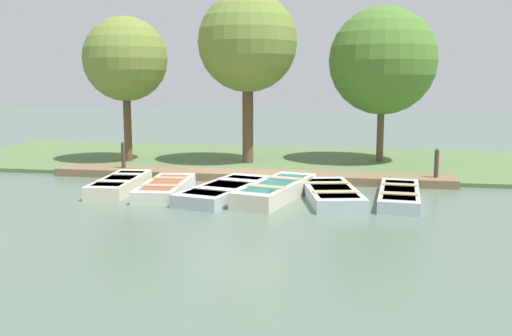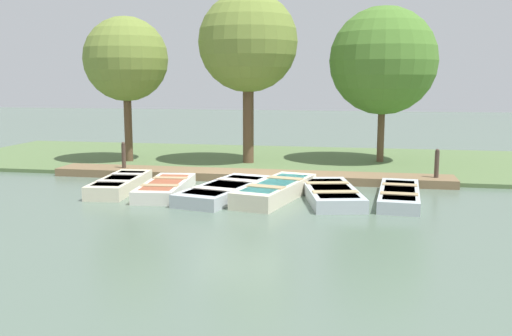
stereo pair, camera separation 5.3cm
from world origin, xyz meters
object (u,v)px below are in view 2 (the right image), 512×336
object	(u,v)px
mooring_post_far	(437,167)
park_tree_far_left	(126,60)
rowboat_5	(399,195)
park_tree_center	(383,61)
rowboat_2	(225,190)
rowboat_4	(331,193)
park_tree_left	(248,43)
rowboat_1	(165,187)
mooring_post_near	(124,158)
rowboat_0	(120,184)
rowboat_3	(276,190)

from	to	relation	value
mooring_post_far	park_tree_far_left	bearing A→B (deg)	-102.39
rowboat_5	park_tree_center	bearing A→B (deg)	-173.00
rowboat_2	rowboat_4	world-z (taller)	same
park_tree_left	park_tree_center	world-z (taller)	park_tree_left
rowboat_1	park_tree_center	xyz separation A→B (m)	(-6.40, 5.85, 3.53)
rowboat_5	mooring_post_near	distance (m)	8.84
rowboat_4	rowboat_1	bearing A→B (deg)	-102.48
rowboat_0	rowboat_1	world-z (taller)	rowboat_0
park_tree_far_left	park_tree_left	size ratio (longest dim) A/B	0.87
rowboat_5	park_tree_left	size ratio (longest dim) A/B	0.55
rowboat_1	park_tree_far_left	distance (m)	6.83
rowboat_4	park_tree_center	bearing A→B (deg)	154.83
rowboat_1	mooring_post_near	distance (m)	3.50
rowboat_3	rowboat_4	world-z (taller)	rowboat_3
rowboat_2	park_tree_center	size ratio (longest dim) A/B	0.67
park_tree_left	rowboat_3	bearing A→B (deg)	18.88
rowboat_5	park_tree_center	distance (m)	7.14
rowboat_3	rowboat_5	distance (m)	3.16
mooring_post_near	rowboat_2	bearing A→B (deg)	56.60
rowboat_5	park_tree_far_left	bearing A→B (deg)	-112.75
rowboat_1	rowboat_4	world-z (taller)	rowboat_1
rowboat_5	mooring_post_far	distance (m)	2.67
rowboat_5	rowboat_0	bearing A→B (deg)	-85.78
rowboat_1	mooring_post_near	world-z (taller)	mooring_post_near
park_tree_left	rowboat_1	bearing A→B (deg)	-12.92
rowboat_4	rowboat_5	world-z (taller)	rowboat_4
rowboat_5	park_tree_center	xyz separation A→B (m)	(-6.19, -0.33, 3.54)
rowboat_1	rowboat_4	size ratio (longest dim) A/B	0.90
rowboat_1	park_tree_left	world-z (taller)	park_tree_left
rowboat_3	mooring_post_far	world-z (taller)	mooring_post_far
mooring_post_near	rowboat_4	bearing A→B (deg)	69.40
rowboat_3	park_tree_left	world-z (taller)	park_tree_left
rowboat_4	park_tree_far_left	size ratio (longest dim) A/B	0.65
rowboat_0	mooring_post_far	xyz separation A→B (m)	(-2.41, 8.74, 0.36)
rowboat_0	rowboat_5	distance (m)	7.57
rowboat_5	park_tree_far_left	world-z (taller)	park_tree_far_left
rowboat_1	rowboat_3	size ratio (longest dim) A/B	0.85
park_tree_far_left	park_tree_left	distance (m)	4.40
rowboat_1	mooring_post_far	world-z (taller)	mooring_post_far
rowboat_3	rowboat_0	bearing A→B (deg)	-78.97
park_tree_far_left	park_tree_center	bearing A→B (deg)	99.56
rowboat_1	rowboat_3	xyz separation A→B (m)	(0.02, 3.03, 0.05)
park_tree_center	rowboat_0	bearing A→B (deg)	-49.26
mooring_post_far	mooring_post_near	bearing A→B (deg)	-90.00
rowboat_3	mooring_post_near	size ratio (longest dim) A/B	3.34
rowboat_1	mooring_post_near	size ratio (longest dim) A/B	2.82
mooring_post_near	mooring_post_far	bearing A→B (deg)	90.00
rowboat_0	rowboat_2	world-z (taller)	rowboat_0
rowboat_3	park_tree_far_left	distance (m)	8.64
park_tree_far_left	mooring_post_far	bearing A→B (deg)	77.61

